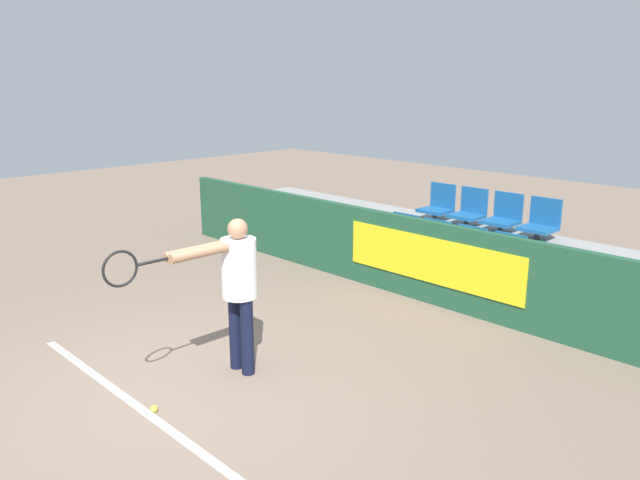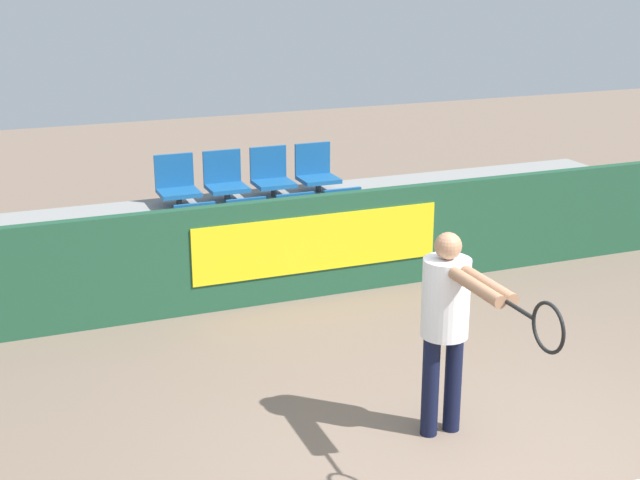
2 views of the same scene
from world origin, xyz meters
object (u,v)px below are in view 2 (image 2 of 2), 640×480
Objects in this scene: stadium_chair_4 at (177,184)px; tennis_player at (450,314)px; stadium_chair_0 at (199,236)px; stadium_chair_3 at (346,219)px; stadium_chair_5 at (225,180)px; stadium_chair_1 at (250,230)px; stadium_chair_2 at (299,224)px; stadium_chair_6 at (271,175)px; stadium_chair_7 at (316,171)px.

stadium_chair_4 is 4.81m from tennis_player.
stadium_chair_3 is (1.73, 0.00, 0.00)m from stadium_chair_0.
stadium_chair_1 is at bearing -90.00° from stadium_chair_5.
tennis_player is at bearing -79.03° from stadium_chair_4.
stadium_chair_2 is at bearing -39.41° from stadium_chair_4.
stadium_chair_1 is at bearing -121.32° from stadium_chair_6.
stadium_chair_1 is 1.54m from stadium_chair_7.
stadium_chair_4 is at bearing 151.28° from stadium_chair_3.
stadium_chair_4 is at bearing 180.00° from stadium_chair_5.
stadium_chair_6 reaches higher than stadium_chair_0.
stadium_chair_6 is at bearing 0.00° from stadium_chair_5.
tennis_player is (-0.24, -3.77, 0.40)m from stadium_chair_2.
stadium_chair_7 is 4.79m from tennis_player.
stadium_chair_2 is 1.00× the size of stadium_chair_4.
stadium_chair_4 is (-1.16, 0.95, 0.35)m from stadium_chair_2.
stadium_chair_4 is at bearing 180.00° from stadium_chair_6.
stadium_chair_4 is 1.00× the size of stadium_chair_5.
stadium_chair_0 is 1.00× the size of stadium_chair_2.
stadium_chair_7 reaches higher than stadium_chair_0.
stadium_chair_6 reaches higher than stadium_chair_1.
tennis_player reaches higher than stadium_chair_2.
stadium_chair_3 is 3.88m from tennis_player.
tennis_player reaches higher than stadium_chair_3.
stadium_chair_0 is at bearing 104.04° from tennis_player.
tennis_player is at bearing -92.93° from stadium_chair_6.
stadium_chair_5 reaches higher than stadium_chair_3.
stadium_chair_5 is (0.58, 0.95, 0.35)m from stadium_chair_0.
tennis_player reaches higher than stadium_chair_0.
stadium_chair_2 is (0.58, 0.00, 0.00)m from stadium_chair_1.
stadium_chair_2 is 3.80m from tennis_player.
stadium_chair_3 is 1.54m from stadium_chair_5.
stadium_chair_0 is at bearing -90.00° from stadium_chair_4.
stadium_chair_2 is 1.17m from stadium_chair_7.
stadium_chair_6 is 0.36× the size of tennis_player.
stadium_chair_7 is (0.58, 0.00, 0.00)m from stadium_chair_6.
stadium_chair_3 is at bearing -39.41° from stadium_chair_5.
tennis_player reaches higher than stadium_chair_1.
stadium_chair_5 is (0.00, 0.95, 0.35)m from stadium_chair_1.
tennis_player reaches higher than stadium_chair_4.
stadium_chair_3 is 1.00× the size of stadium_chair_7.
stadium_chair_3 is 1.00× the size of stadium_chair_5.
stadium_chair_7 is (1.73, 0.00, 0.00)m from stadium_chair_4.
stadium_chair_3 is at bearing 78.13° from tennis_player.
stadium_chair_6 is (0.00, 0.95, 0.35)m from stadium_chair_2.
tennis_player reaches higher than stadium_chair_6.
stadium_chair_4 is 1.00× the size of stadium_chair_7.
stadium_chair_1 is at bearing 180.00° from stadium_chair_3.
stadium_chair_6 is (1.16, 0.95, 0.35)m from stadium_chair_0.
stadium_chair_0 is 1.54m from stadium_chair_6.
stadium_chair_7 is 0.36× the size of tennis_player.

